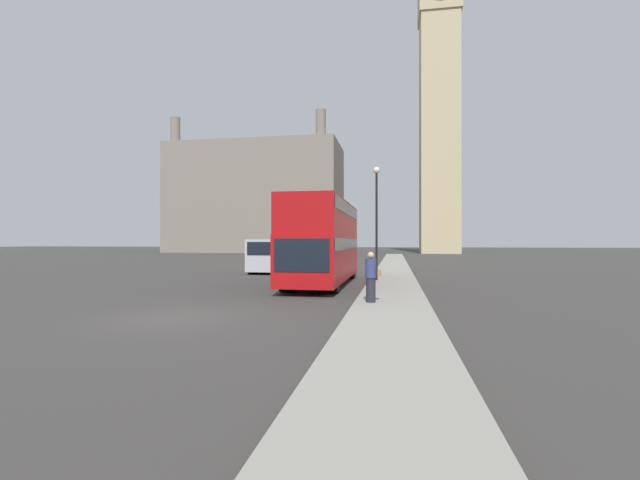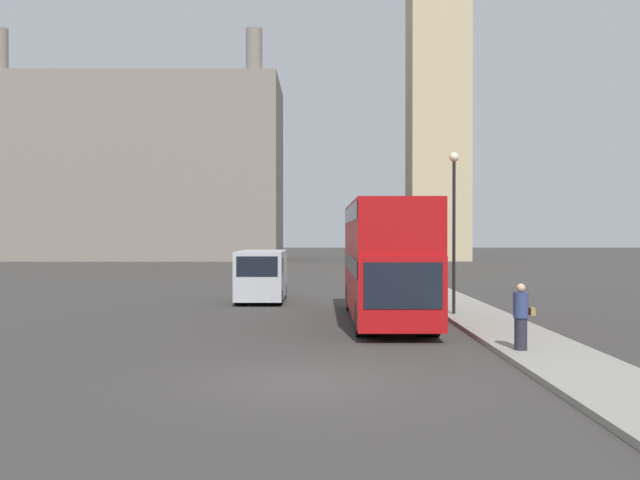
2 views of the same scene
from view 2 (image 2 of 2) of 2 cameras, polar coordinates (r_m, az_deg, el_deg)
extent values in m
plane|color=#383533|center=(15.56, -1.56, -11.22)|extent=(300.00, 300.00, 0.00)
cube|color=gray|center=(16.63, 20.96, -10.23)|extent=(2.54, 120.00, 0.15)
cube|color=tan|center=(88.42, 9.20, 12.62)|extent=(6.91, 6.91, 43.50)
cube|color=slate|center=(91.50, -14.27, 5.35)|extent=(34.33, 15.72, 21.88)
cylinder|color=slate|center=(84.78, -5.49, 14.92)|extent=(1.89, 1.89, 4.81)
cube|color=#A80F11|center=(25.71, 5.10, -3.39)|extent=(2.56, 10.56, 2.22)
cube|color=#A80F11|center=(25.65, 5.10, 1.00)|extent=(2.56, 10.35, 1.72)
cube|color=black|center=(25.67, 5.10, -1.87)|extent=(2.60, 10.14, 0.55)
cube|color=black|center=(25.66, 5.10, 2.08)|extent=(2.60, 9.93, 0.55)
cube|color=black|center=(20.43, 6.47, -3.65)|extent=(2.25, 0.03, 1.33)
cylinder|color=black|center=(22.04, 3.59, -6.27)|extent=(0.72, 1.13, 1.13)
cylinder|color=black|center=(22.24, 8.36, -6.22)|extent=(0.72, 1.13, 1.13)
cylinder|color=black|center=(29.39, 2.63, -4.58)|extent=(0.72, 1.13, 1.13)
cylinder|color=black|center=(29.54, 6.22, -4.55)|extent=(0.72, 1.13, 1.13)
cube|color=#B2B7BC|center=(33.41, -4.86, -2.74)|extent=(2.11, 5.18, 2.18)
cube|color=black|center=(30.79, -5.26, -2.12)|extent=(1.79, 0.02, 0.87)
cube|color=black|center=(31.71, -5.11, -2.05)|extent=(2.14, 0.93, 0.70)
cylinder|color=black|center=(31.80, -6.55, -4.59)|extent=(0.53, 0.69, 0.69)
cylinder|color=black|center=(31.67, -3.70, -4.61)|extent=(0.53, 0.69, 0.69)
cylinder|color=black|center=(35.29, -5.91, -4.09)|extent=(0.53, 0.69, 0.69)
cylinder|color=black|center=(35.17, -3.34, -4.10)|extent=(0.53, 0.69, 0.69)
cylinder|color=#23232D|center=(19.31, 15.57, -7.24)|extent=(0.33, 0.33, 0.84)
cylinder|color=navy|center=(19.22, 15.58, -5.02)|extent=(0.38, 0.38, 0.66)
sphere|color=tan|center=(19.19, 15.58, -3.70)|extent=(0.23, 0.23, 0.23)
cube|color=olive|center=(19.32, 16.41, -5.49)|extent=(0.12, 0.24, 0.20)
cylinder|color=black|center=(27.27, 10.47, 0.17)|extent=(0.12, 0.12, 5.72)
sphere|color=beige|center=(27.42, 10.48, 6.54)|extent=(0.36, 0.36, 0.36)
camera|label=1|loc=(7.13, 58.18, -7.14)|focal=24.00mm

